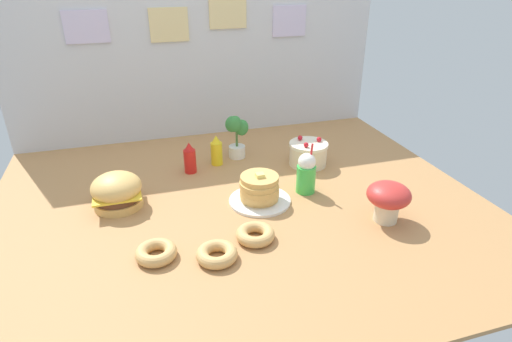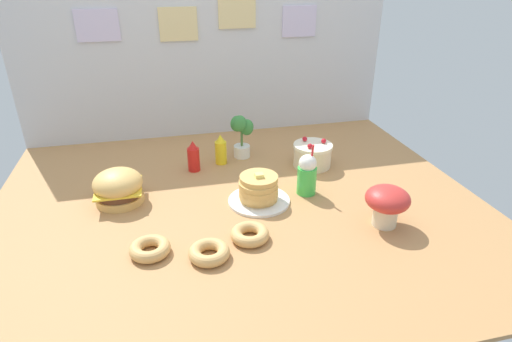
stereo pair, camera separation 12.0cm
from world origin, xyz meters
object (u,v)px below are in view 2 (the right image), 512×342
(burger, at_px, (118,187))
(donut_vanilla, at_px, (250,234))
(cream_soda_cup, at_px, (307,175))
(potted_plant, at_px, (241,134))
(mushroom_stool, at_px, (387,202))
(mustard_bottle, at_px, (221,150))
(layer_cake, at_px, (312,155))
(donut_chocolate, at_px, (209,252))
(ketchup_bottle, at_px, (193,157))
(pancake_stack, at_px, (259,191))
(donut_pink_glaze, at_px, (150,248))

(burger, xyz_separation_m, donut_vanilla, (0.57, -0.47, -0.06))
(cream_soda_cup, relative_size, potted_plant, 0.98)
(cream_soda_cup, bearing_deg, mushroom_stool, -55.70)
(mustard_bottle, bearing_deg, donut_vanilla, -90.14)
(layer_cake, distance_m, mushroom_stool, 0.69)
(burger, xyz_separation_m, mushroom_stool, (1.21, -0.50, 0.04))
(mustard_bottle, xyz_separation_m, donut_chocolate, (-0.19, -0.90, -0.06))
(ketchup_bottle, xyz_separation_m, mushroom_stool, (0.80, -0.78, 0.03))
(mustard_bottle, xyz_separation_m, potted_plant, (0.14, 0.06, 0.07))
(pancake_stack, distance_m, donut_pink_glaze, 0.63)
(ketchup_bottle, distance_m, potted_plant, 0.34)
(mushroom_stool, bearing_deg, donut_chocolate, -176.01)
(cream_soda_cup, xyz_separation_m, mushroom_stool, (0.25, -0.37, 0.01))
(burger, distance_m, potted_plant, 0.82)
(donut_chocolate, bearing_deg, donut_vanilla, 24.71)
(burger, relative_size, ketchup_bottle, 1.33)
(layer_cake, height_order, donut_vanilla, layer_cake)
(ketchup_bottle, relative_size, cream_soda_cup, 0.67)
(cream_soda_cup, height_order, donut_vanilla, cream_soda_cup)
(mushroom_stool, bearing_deg, burger, 157.37)
(ketchup_bottle, height_order, potted_plant, potted_plant)
(mushroom_stool, bearing_deg, mustard_bottle, 126.90)
(ketchup_bottle, relative_size, donut_pink_glaze, 1.08)
(mushroom_stool, bearing_deg, donut_pink_glaze, 178.65)
(cream_soda_cup, distance_m, mushroom_stool, 0.45)
(burger, relative_size, layer_cake, 1.06)
(donut_pink_glaze, xyz_separation_m, potted_plant, (0.57, 0.88, 0.12))
(burger, height_order, ketchup_bottle, ketchup_bottle)
(mustard_bottle, height_order, potted_plant, potted_plant)
(donut_chocolate, relative_size, donut_vanilla, 1.00)
(cream_soda_cup, bearing_deg, mustard_bottle, 128.82)
(layer_cake, relative_size, donut_vanilla, 1.34)
(donut_chocolate, height_order, mushroom_stool, mushroom_stool)
(donut_pink_glaze, bearing_deg, layer_cake, 34.35)
(mushroom_stool, bearing_deg, potted_plant, 118.50)
(donut_pink_glaze, distance_m, donut_chocolate, 0.25)
(pancake_stack, height_order, donut_pink_glaze, pancake_stack)
(donut_chocolate, xyz_separation_m, potted_plant, (0.34, 0.96, 0.12))
(donut_vanilla, distance_m, potted_plant, 0.90)
(donut_pink_glaze, distance_m, potted_plant, 1.06)
(mushroom_stool, bearing_deg, pancake_stack, 147.11)
(ketchup_bottle, height_order, mustard_bottle, same)
(donut_vanilla, bearing_deg, potted_plant, 80.71)
(donut_chocolate, bearing_deg, donut_pink_glaze, 160.81)
(donut_vanilla, bearing_deg, pancake_stack, 69.55)
(layer_cake, relative_size, cream_soda_cup, 0.83)
(pancake_stack, height_order, mushroom_stool, mushroom_stool)
(burger, bearing_deg, layer_cake, 9.04)
(pancake_stack, relative_size, donut_chocolate, 1.83)
(layer_cake, bearing_deg, mushroom_stool, -80.97)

